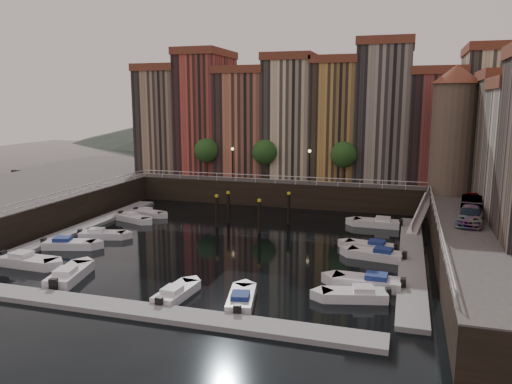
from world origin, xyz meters
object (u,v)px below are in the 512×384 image
(gangway, at_px, (421,211))
(boat_left_2, at_px, (101,235))
(car_b, at_px, (471,206))
(mooring_pilings, at_px, (248,211))
(boat_left_1, at_px, (68,244))
(car_a, at_px, (476,202))
(car_c, at_px, (470,217))
(boat_left_0, at_px, (27,261))
(corner_tower, at_px, (453,128))

(gangway, relative_size, boat_left_2, 1.81)
(car_b, bearing_deg, mooring_pilings, -175.12)
(mooring_pilings, height_order, car_b, car_b)
(mooring_pilings, bearing_deg, boat_left_2, -145.72)
(boat_left_1, distance_m, car_a, 37.58)
(car_a, height_order, car_b, car_b)
(mooring_pilings, xyz_separation_m, car_c, (20.76, -5.38, 2.07))
(boat_left_1, bearing_deg, mooring_pilings, 26.98)
(boat_left_0, bearing_deg, gangway, 37.02)
(gangway, distance_m, boat_left_1, 34.58)
(corner_tower, bearing_deg, gangway, -122.80)
(boat_left_1, bearing_deg, boat_left_0, -105.84)
(car_a, bearing_deg, mooring_pilings, 175.51)
(car_c, bearing_deg, boat_left_2, -165.88)
(corner_tower, height_order, car_c, corner_tower)
(boat_left_1, bearing_deg, gangway, 12.74)
(boat_left_2, bearing_deg, boat_left_1, -118.34)
(car_a, bearing_deg, car_c, -107.75)
(mooring_pilings, height_order, car_c, car_c)
(boat_left_0, height_order, boat_left_2, boat_left_0)
(corner_tower, xyz_separation_m, car_c, (0.58, -14.23, -6.48))
(boat_left_0, bearing_deg, boat_left_1, 91.54)
(corner_tower, height_order, car_b, corner_tower)
(corner_tower, height_order, car_a, corner_tower)
(corner_tower, xyz_separation_m, car_b, (1.13, -9.98, -6.42))
(boat_left_1, relative_size, car_c, 0.99)
(car_c, bearing_deg, corner_tower, 101.37)
(corner_tower, relative_size, gangway, 1.66)
(mooring_pilings, bearing_deg, car_b, -3.02)
(boat_left_0, bearing_deg, corner_tower, 39.73)
(corner_tower, distance_m, boat_left_1, 40.53)
(gangway, distance_m, car_b, 7.05)
(gangway, bearing_deg, mooring_pilings, -165.86)
(corner_tower, xyz_separation_m, boat_left_1, (-33.29, -20.92, -9.83))
(car_b, height_order, car_c, car_b)
(gangway, bearing_deg, boat_left_2, -156.74)
(gangway, height_order, boat_left_1, gangway)
(mooring_pilings, relative_size, boat_left_0, 1.38)
(corner_tower, distance_m, boat_left_2, 37.95)
(car_a, xyz_separation_m, car_b, (-0.65, -2.14, 0.03))
(mooring_pilings, relative_size, car_b, 1.53)
(corner_tower, height_order, boat_left_1, corner_tower)
(gangway, bearing_deg, boat_left_1, -151.62)
(car_a, relative_size, car_b, 0.93)
(boat_left_0, bearing_deg, car_b, 26.71)
(mooring_pilings, xyz_separation_m, car_a, (21.96, 1.02, 2.09))
(boat_left_1, bearing_deg, car_b, 1.99)
(car_b, bearing_deg, corner_tower, 104.36)
(corner_tower, bearing_deg, boat_left_1, -147.86)
(corner_tower, bearing_deg, car_c, -87.66)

